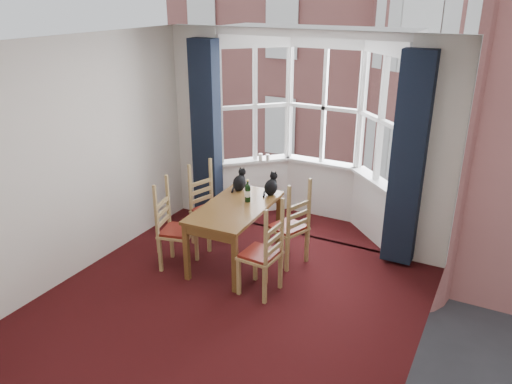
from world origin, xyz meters
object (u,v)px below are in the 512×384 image
Objects in this scene: chair_left_far at (206,210)px; chair_right_near at (267,257)px; cat_right at (271,186)px; candle_tall at (261,157)px; chair_left_near at (171,231)px; chair_right_far at (293,231)px; cat_left at (240,182)px; wine_bottle at (248,192)px; dining_table at (235,213)px; candle_short at (268,158)px.

chair_left_far is 1.00× the size of chair_right_near.
cat_right is 1.11m from candle_tall.
chair_left_far is at bearing 88.11° from chair_left_near.
cat_left reaches higher than chair_right_far.
cat_right is (0.86, 0.25, 0.42)m from chair_left_far.
chair_left_near is 0.76m from chair_left_far.
chair_left_far is 3.17× the size of wine_bottle.
candle_tall is (-0.47, 1.27, 0.03)m from wine_bottle.
dining_table is 1.53m from candle_tall.
chair_left_far is at bearing 155.38° from dining_table.
dining_table is 0.73m from chair_left_far.
dining_table is at bearing -66.62° from cat_left.
chair_right_far is at bearing -14.41° from cat_left.
cat_left is 2.94× the size of candle_tall.
chair_left_near is at bearing -131.53° from cat_right.
dining_table is at bearing -113.19° from cat_right.
dining_table is 1.55× the size of chair_right_near.
chair_right_near is 1.01m from wine_bottle.
cat_left is (-0.88, 0.23, 0.42)m from chair_right_far.
chair_left_near is at bearing -138.25° from wine_bottle.
candle_short is at bearing 101.23° from dining_table.
cat_right is at bearing 48.47° from chair_left_near.
chair_left_near is at bearing -100.58° from candle_short.
chair_right_far is at bearing -1.54° from chair_left_far.
wine_bottle is at bearing 41.75° from chair_left_near.
chair_right_far is 1.00m from cat_left.
wine_bottle reaches higher than chair_left_near.
wine_bottle reaches higher than dining_table.
dining_table is at bearing -159.24° from chair_right_far.
candle_short is (-0.98, 1.98, 0.45)m from chair_right_near.
chair_left_far reaches higher than dining_table.
chair_left_near is at bearing -97.68° from candle_tall.
candle_tall is at bearing 131.86° from chair_right_far.
dining_table is 0.62m from cat_right.
chair_right_near is 1.39m from cat_left.
cat_left is 3.08× the size of candle_short.
wine_bottle reaches higher than chair_right_far.
wine_bottle is (-0.61, 0.68, 0.43)m from chair_right_near.
wine_bottle is 1.35m from candle_tall.
candle_short is at bearing 128.25° from chair_right_far.
chair_left_near and chair_left_far have the same top height.
cat_left is at bearing 24.23° from chair_left_far.
chair_right_near is at bearing -47.92° from wine_bottle.
cat_right is 1.08m from candle_short.
wine_bottle is at bearing -8.34° from chair_left_far.
chair_left_near is 1.13m from cat_left.
chair_right_near is 8.67× the size of candle_tall.
chair_right_near is (1.32, -0.78, 0.00)m from chair_left_far.
wine_bottle is at bearing -46.33° from cat_left.
chair_right_near is at bearing -1.07° from chair_left_near.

